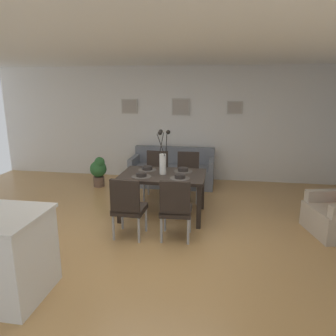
% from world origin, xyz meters
% --- Properties ---
extents(ground_plane, '(9.00, 9.00, 0.00)m').
position_xyz_m(ground_plane, '(0.00, 0.00, 0.00)').
color(ground_plane, tan).
extents(back_wall_panel, '(9.00, 0.10, 2.60)m').
position_xyz_m(back_wall_panel, '(0.00, 3.25, 1.30)').
color(back_wall_panel, silver).
rests_on(back_wall_panel, ground).
extents(ceiling_panel, '(9.00, 7.20, 0.08)m').
position_xyz_m(ceiling_panel, '(0.00, 0.40, 2.64)').
color(ceiling_panel, white).
extents(dining_table, '(1.40, 0.95, 0.74)m').
position_xyz_m(dining_table, '(-0.02, 0.85, 0.65)').
color(dining_table, black).
rests_on(dining_table, ground).
extents(dining_chair_near_left, '(0.46, 0.46, 0.92)m').
position_xyz_m(dining_chair_near_left, '(-0.37, -0.06, 0.51)').
color(dining_chair_near_left, black).
rests_on(dining_chair_near_left, ground).
extents(dining_chair_near_right, '(0.44, 0.44, 0.92)m').
position_xyz_m(dining_chair_near_right, '(-0.31, 1.75, 0.51)').
color(dining_chair_near_right, black).
rests_on(dining_chair_near_right, ground).
extents(dining_chair_far_left, '(0.46, 0.46, 0.92)m').
position_xyz_m(dining_chair_far_left, '(0.32, -0.02, 0.51)').
color(dining_chair_far_left, black).
rests_on(dining_chair_far_left, ground).
extents(dining_chair_far_right, '(0.46, 0.46, 0.92)m').
position_xyz_m(dining_chair_far_right, '(0.31, 1.75, 0.51)').
color(dining_chair_far_right, black).
rests_on(dining_chair_far_right, ground).
extents(centerpiece_vase, '(0.21, 0.23, 0.73)m').
position_xyz_m(centerpiece_vase, '(-0.02, 0.85, 1.02)').
color(centerpiece_vase, white).
rests_on(centerpiece_vase, dining_table).
extents(placemat_near_left, '(0.32, 0.32, 0.01)m').
position_xyz_m(placemat_near_left, '(-0.33, 0.63, 0.74)').
color(placemat_near_left, '#4C4742').
rests_on(placemat_near_left, dining_table).
extents(bowl_near_left, '(0.17, 0.17, 0.07)m').
position_xyz_m(bowl_near_left, '(-0.33, 0.63, 0.78)').
color(bowl_near_left, '#2D2826').
rests_on(bowl_near_left, dining_table).
extents(placemat_near_right, '(0.32, 0.32, 0.01)m').
position_xyz_m(placemat_near_right, '(-0.33, 1.06, 0.74)').
color(placemat_near_right, '#4C4742').
rests_on(placemat_near_right, dining_table).
extents(bowl_near_right, '(0.17, 0.17, 0.07)m').
position_xyz_m(bowl_near_right, '(-0.33, 1.06, 0.78)').
color(bowl_near_right, '#2D2826').
rests_on(bowl_near_right, dining_table).
extents(placemat_far_left, '(0.32, 0.32, 0.01)m').
position_xyz_m(placemat_far_left, '(0.30, 0.63, 0.74)').
color(placemat_far_left, '#4C4742').
rests_on(placemat_far_left, dining_table).
extents(bowl_far_left, '(0.17, 0.17, 0.07)m').
position_xyz_m(bowl_far_left, '(0.30, 0.63, 0.78)').
color(bowl_far_left, '#2D2826').
rests_on(bowl_far_left, dining_table).
extents(placemat_far_right, '(0.32, 0.32, 0.01)m').
position_xyz_m(placemat_far_right, '(0.30, 1.06, 0.74)').
color(placemat_far_right, '#4C4742').
rests_on(placemat_far_right, dining_table).
extents(bowl_far_right, '(0.17, 0.17, 0.07)m').
position_xyz_m(bowl_far_right, '(0.30, 1.06, 0.78)').
color(bowl_far_right, '#2D2826').
rests_on(bowl_far_right, dining_table).
extents(sofa, '(1.83, 0.84, 0.80)m').
position_xyz_m(sofa, '(-0.13, 2.70, 0.28)').
color(sofa, slate).
rests_on(sofa, ground).
extents(framed_picture_left, '(0.38, 0.03, 0.34)m').
position_xyz_m(framed_picture_left, '(-1.23, 3.18, 1.69)').
color(framed_picture_left, '#B2ADA3').
extents(framed_picture_center, '(0.41, 0.03, 0.38)m').
position_xyz_m(framed_picture_center, '(-0.02, 3.18, 1.69)').
color(framed_picture_center, '#B2ADA3').
extents(framed_picture_right, '(0.34, 0.03, 0.28)m').
position_xyz_m(framed_picture_right, '(1.19, 3.18, 1.69)').
color(framed_picture_right, '#B2ADA3').
extents(potted_plant, '(0.36, 0.36, 0.67)m').
position_xyz_m(potted_plant, '(-1.71, 2.24, 0.37)').
color(potted_plant, brown).
rests_on(potted_plant, ground).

